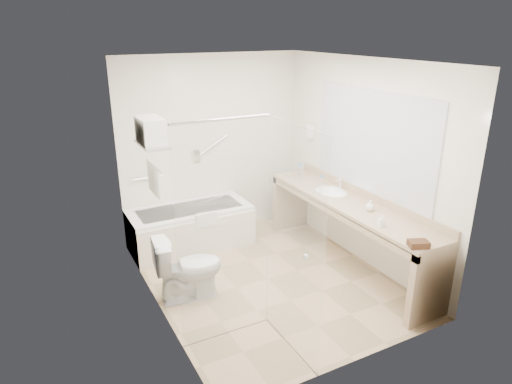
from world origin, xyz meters
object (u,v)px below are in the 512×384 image
amenity_basket (418,244)px  vanity_counter (348,218)px  toilet (188,268)px  bathtub (191,227)px  water_bottle_left (321,183)px

amenity_basket → vanity_counter: bearing=81.9°
toilet → bathtub: bearing=-13.3°
bathtub → water_bottle_left: 1.84m
bathtub → water_bottle_left: water_bottle_left is taller
bathtub → amenity_basket: 3.02m
vanity_counter → water_bottle_left: bearing=92.8°
vanity_counter → toilet: bearing=173.7°
water_bottle_left → amenity_basket: bearing=-94.8°
bathtub → toilet: toilet is taller
bathtub → vanity_counter: bearing=-42.4°
toilet → amenity_basket: amenity_basket is taller
bathtub → amenity_basket: amenity_basket is taller
amenity_basket → bathtub: bearing=117.0°
bathtub → toilet: 1.26m
toilet → water_bottle_left: 2.06m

